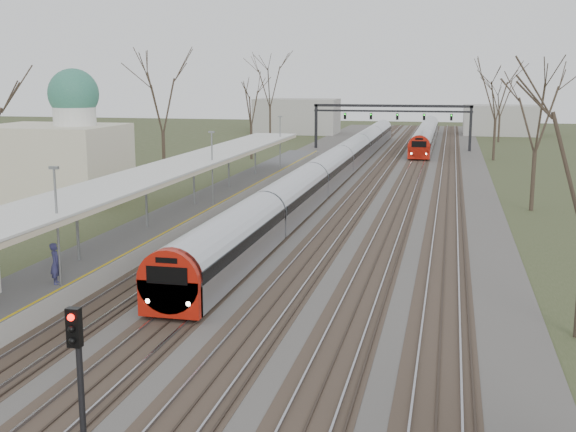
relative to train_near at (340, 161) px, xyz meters
name	(u,v)px	position (x,y,z in m)	size (l,w,h in m)	color
track_bed	(365,180)	(2.76, -2.88, -1.42)	(24.00, 160.00, 0.22)	#474442
platform	(211,203)	(-6.55, -20.38, -0.98)	(3.50, 69.00, 1.00)	#9E9B93
canopy	(188,164)	(-6.55, -24.90, 2.45)	(4.10, 50.00, 3.11)	slate
dome_building	(57,155)	(-19.21, -19.88, 2.24)	(10.00, 8.00, 10.30)	beige
signal_gantry	(392,113)	(2.79, 27.10, 3.43)	(21.00, 0.59, 6.08)	black
tree_west_far	(162,96)	(-14.50, -9.88, 6.54)	(5.50, 5.50, 11.33)	#2D231C
tree_east_far	(537,111)	(16.50, -15.88, 5.81)	(5.00, 5.00, 10.30)	#2D231C
train_near	(340,161)	(0.00, 0.00, 0.00)	(2.62, 90.21, 3.05)	#B5B8C1
train_far	(426,134)	(7.00, 36.50, 0.00)	(2.62, 45.21, 3.05)	#B5B8C1
passenger	(56,264)	(-5.49, -43.72, 0.42)	(0.65, 0.43, 1.79)	navy
signal_post	(78,360)	(1.75, -54.97, 1.25)	(0.35, 0.45, 4.10)	black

